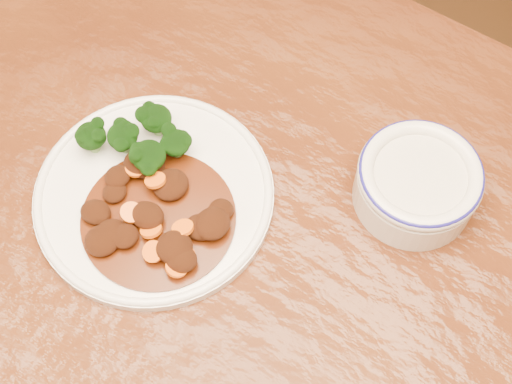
% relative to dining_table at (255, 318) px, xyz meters
% --- Properties ---
extents(dining_table, '(1.61, 1.10, 0.75)m').
position_rel_dining_table_xyz_m(dining_table, '(0.00, 0.00, 0.00)').
color(dining_table, '#51260E').
rests_on(dining_table, ground).
extents(dinner_plate, '(0.26, 0.26, 0.02)m').
position_rel_dining_table_xyz_m(dinner_plate, '(-0.15, 0.05, 0.09)').
color(dinner_plate, white).
rests_on(dinner_plate, dining_table).
extents(broccoli_florets, '(0.12, 0.09, 0.04)m').
position_rel_dining_table_xyz_m(broccoli_florets, '(-0.19, 0.09, 0.12)').
color(broccoli_florets, '#6E9F52').
rests_on(broccoli_florets, dinner_plate).
extents(mince_stew, '(0.17, 0.17, 0.03)m').
position_rel_dining_table_xyz_m(mince_stew, '(-0.13, 0.02, 0.10)').
color(mince_stew, '#431407').
rests_on(mince_stew, dinner_plate).
extents(dip_bowl, '(0.13, 0.13, 0.06)m').
position_rel_dining_table_xyz_m(dip_bowl, '(0.10, 0.18, 0.11)').
color(dip_bowl, silver).
rests_on(dip_bowl, dining_table).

